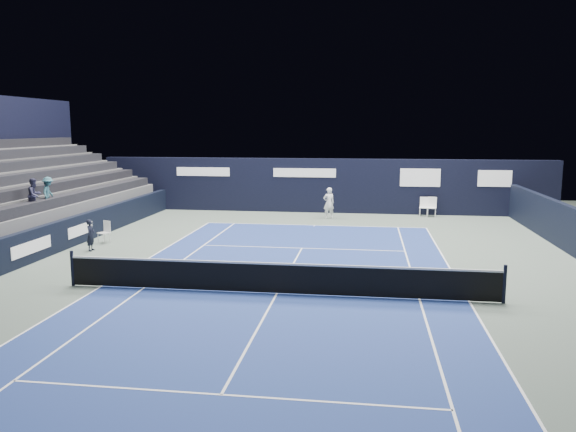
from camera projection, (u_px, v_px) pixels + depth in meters
name	position (u px, v px, depth m)	size (l,w,h in m)	color
ground	(287.00, 276.00, 18.47)	(48.00, 48.00, 0.00)	#4C5A51
court_surface	(277.00, 294.00, 16.51)	(10.97, 23.77, 0.01)	navy
folding_chair_back_a	(432.00, 204.00, 30.90)	(0.55, 0.58, 1.08)	white
folding_chair_back_b	(424.00, 205.00, 31.07)	(0.54, 0.53, 1.05)	white
line_judge_chair	(105.00, 230.00, 23.83)	(0.54, 0.53, 0.94)	silver
line_judge	(91.00, 235.00, 22.26)	(0.46, 0.30, 1.26)	black
court_markings	(277.00, 294.00, 16.51)	(11.03, 23.83, 0.00)	white
tennis_net	(277.00, 277.00, 16.43)	(12.90, 0.10, 1.10)	black
back_sponsor_wall	(322.00, 185.00, 32.41)	(26.00, 0.63, 3.10)	black
side_barrier_left	(77.00, 230.00, 23.57)	(0.33, 22.00, 1.20)	black
spectator_stand	(7.00, 194.00, 24.87)	(6.00, 18.00, 6.40)	#4B4A4D
tennis_player	(329.00, 203.00, 30.19)	(0.72, 0.92, 1.68)	white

